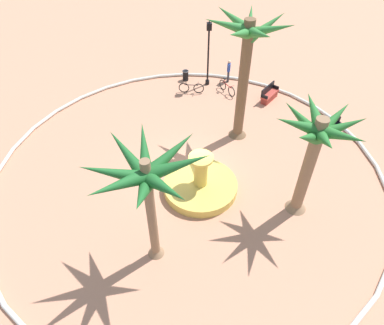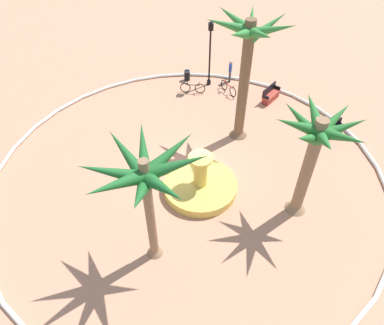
% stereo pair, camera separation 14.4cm
% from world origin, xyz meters
% --- Properties ---
extents(ground_plane, '(80.00, 80.00, 0.00)m').
position_xyz_m(ground_plane, '(0.00, 0.00, 0.00)').
color(ground_plane, tan).
extents(plaza_curb, '(20.09, 20.09, 0.20)m').
position_xyz_m(plaza_curb, '(0.00, 0.00, 0.10)').
color(plaza_curb, silver).
rests_on(plaza_curb, ground).
extents(fountain, '(3.64, 3.64, 2.18)m').
position_xyz_m(fountain, '(-0.55, 1.28, 0.31)').
color(fountain, gold).
rests_on(fountain, ground).
extents(palm_tree_near_fountain, '(4.42, 4.28, 5.60)m').
position_xyz_m(palm_tree_near_fountain, '(1.49, 4.86, 4.52)').
color(palm_tree_near_fountain, '#8E6B4C').
rests_on(palm_tree_near_fountain, ground).
extents(palm_tree_by_curb, '(3.63, 3.69, 5.46)m').
position_xyz_m(palm_tree_by_curb, '(-4.99, 2.59, 4.01)').
color(palm_tree_by_curb, '#8E6B4C').
rests_on(palm_tree_by_curb, ground).
extents(palm_tree_mid_plaza, '(4.24, 4.15, 7.03)m').
position_xyz_m(palm_tree_mid_plaza, '(-2.93, -2.98, 5.09)').
color(palm_tree_mid_plaza, brown).
rests_on(palm_tree_mid_plaza, ground).
extents(bench_east, '(1.41, 1.55, 1.00)m').
position_xyz_m(bench_east, '(-5.45, -6.62, 0.35)').
color(bench_east, '#B73D33').
rests_on(bench_east, ground).
extents(bench_west, '(1.68, 0.99, 1.00)m').
position_xyz_m(bench_west, '(-8.18, -2.81, 0.35)').
color(bench_west, '#335BA8').
rests_on(bench_west, ground).
extents(lamppost, '(0.32, 0.32, 4.47)m').
position_xyz_m(lamppost, '(-1.50, -8.71, 2.61)').
color(lamppost, black).
rests_on(lamppost, ground).
extents(trash_bin, '(0.46, 0.46, 0.73)m').
position_xyz_m(trash_bin, '(0.02, -9.32, 0.39)').
color(trash_bin, black).
rests_on(trash_bin, ground).
extents(bicycle_red_frame, '(0.93, 1.51, 0.94)m').
position_xyz_m(bicycle_red_frame, '(-2.75, -7.55, 0.38)').
color(bicycle_red_frame, black).
rests_on(bicycle_red_frame, ground).
extents(bicycle_by_lamppost, '(1.72, 0.44, 0.94)m').
position_xyz_m(bicycle_by_lamppost, '(-0.34, -7.62, 0.38)').
color(bicycle_by_lamppost, black).
rests_on(bicycle_by_lamppost, ground).
extents(person_cyclist_helmet, '(0.27, 0.52, 1.62)m').
position_xyz_m(person_cyclist_helmet, '(-2.99, -9.04, 0.91)').
color(person_cyclist_helmet, '#33333D').
rests_on(person_cyclist_helmet, ground).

